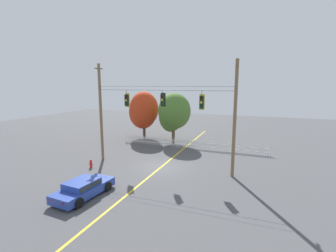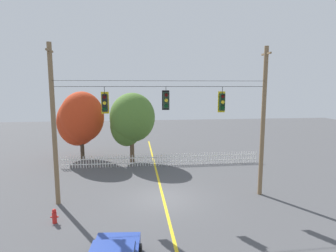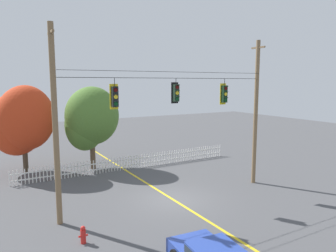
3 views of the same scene
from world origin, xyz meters
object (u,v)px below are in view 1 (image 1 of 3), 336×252
at_px(traffic_signal_northbound_primary, 202,102).
at_px(parked_car, 83,188).
at_px(fire_hydrant, 91,164).
at_px(traffic_signal_westbound_side, 127,100).
at_px(traffic_signal_northbound_secondary, 163,100).
at_px(autumn_maple_mid, 173,113).
at_px(autumn_maple_near_fence, 143,111).

relative_size(traffic_signal_northbound_primary, parked_car, 0.35).
xyz_separation_m(traffic_signal_northbound_primary, fire_hydrant, (-9.22, -2.38, -5.49)).
bearing_deg(traffic_signal_westbound_side, parked_car, -83.73).
height_order(parked_car, fire_hydrant, parked_car).
height_order(traffic_signal_northbound_secondary, fire_hydrant, traffic_signal_northbound_secondary).
bearing_deg(fire_hydrant, traffic_signal_northbound_secondary, 22.09).
relative_size(traffic_signal_northbound_primary, autumn_maple_mid, 0.25).
relative_size(autumn_maple_near_fence, autumn_maple_mid, 1.02).
distance_m(autumn_maple_near_fence, fire_hydrant, 12.78).
xyz_separation_m(traffic_signal_westbound_side, autumn_maple_mid, (1.26, 8.80, -2.06)).
bearing_deg(traffic_signal_westbound_side, autumn_maple_mid, 81.87).
distance_m(traffic_signal_northbound_primary, fire_hydrant, 10.99).
relative_size(autumn_maple_near_fence, parked_car, 1.46).
bearing_deg(traffic_signal_northbound_secondary, traffic_signal_westbound_side, 179.99).
bearing_deg(autumn_maple_near_fence, traffic_signal_northbound_primary, -44.15).
distance_m(traffic_signal_northbound_primary, autumn_maple_near_fence, 14.35).
xyz_separation_m(traffic_signal_northbound_secondary, fire_hydrant, (-5.86, -2.38, -5.61)).
bearing_deg(parked_car, traffic_signal_northbound_primary, 49.62).
xyz_separation_m(traffic_signal_westbound_side, autumn_maple_near_fence, (-3.35, 9.89, -2.06)).
distance_m(autumn_maple_mid, parked_car, 16.24).
bearing_deg(autumn_maple_mid, traffic_signal_northbound_secondary, -75.82).
xyz_separation_m(traffic_signal_westbound_side, parked_car, (0.78, -7.12, -5.25)).
relative_size(traffic_signal_northbound_secondary, traffic_signal_northbound_primary, 0.89).
relative_size(traffic_signal_westbound_side, traffic_signal_northbound_secondary, 1.13).
bearing_deg(autumn_maple_near_fence, parked_car, -76.34).
xyz_separation_m(traffic_signal_northbound_primary, autumn_maple_near_fence, (-10.19, 9.89, -2.06)).
bearing_deg(autumn_maple_near_fence, traffic_signal_westbound_side, -71.28).
distance_m(traffic_signal_northbound_secondary, autumn_maple_mid, 9.33).
bearing_deg(parked_car, traffic_signal_northbound_secondary, 69.25).
bearing_deg(traffic_signal_westbound_side, fire_hydrant, -135.04).
bearing_deg(autumn_maple_near_fence, autumn_maple_mid, -13.40).
distance_m(traffic_signal_westbound_side, parked_car, 8.88).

